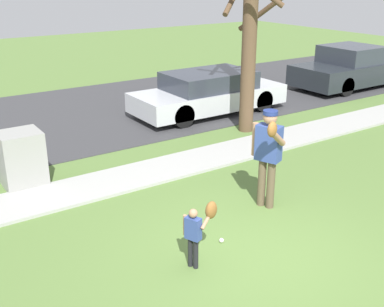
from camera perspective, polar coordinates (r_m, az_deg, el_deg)
ground_plane at (r=9.96m, az=-5.62°, el=-2.80°), size 48.00×48.00×0.00m
sidewalk_strip at (r=10.03m, az=-5.90°, el=-2.45°), size 36.00×1.20×0.06m
road_surface at (r=14.41m, az=-15.41°, el=4.11°), size 36.00×6.80×0.02m
person_adult at (r=8.36m, az=9.04°, el=0.54°), size 0.66×0.83×1.79m
person_child at (r=6.79m, az=0.82°, el=-8.60°), size 0.51×0.31×0.98m
baseball at (r=7.64m, az=3.53°, el=-10.26°), size 0.07×0.07×0.07m
utility_cabinet at (r=9.92m, az=-19.57°, el=-0.62°), size 0.79×0.73×1.10m
street_tree_near at (r=12.35m, az=6.88°, el=13.71°), size 1.84×1.88×4.62m
parked_sedan_silver at (r=14.26m, az=2.00°, el=7.23°), size 4.60×1.80×1.23m
parked_pickup_dark at (r=18.72m, az=18.86°, el=9.60°), size 5.20×1.95×1.48m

